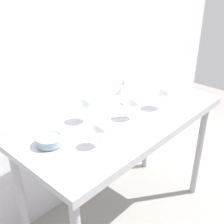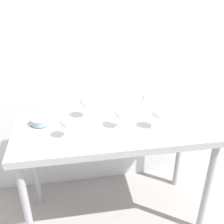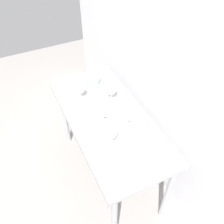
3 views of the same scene
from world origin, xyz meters
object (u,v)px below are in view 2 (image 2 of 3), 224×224
Objects in this scene: wine_glass_near_right at (158,113)px; tasting_sheet_upper at (173,119)px; wine_glass_far_right at (134,102)px; tasting_sheet_lower at (113,115)px; wine_glass_near_center at (121,113)px; wine_glass_near_left at (67,123)px; tasting_bowl at (41,120)px; wine_glass_far_left at (87,102)px; decanter_funnel at (144,102)px.

tasting_sheet_upper is at bearing 31.08° from wine_glass_near_right.
tasting_sheet_lower is (-0.15, 0.02, -0.10)m from wine_glass_far_right.
wine_glass_near_center is 0.21m from tasting_sheet_lower.
wine_glass_near_center reaches higher than wine_glass_near_left.
tasting_sheet_lower is 0.52m from tasting_bowl.
wine_glass_near_center is 0.73× the size of tasting_sheet_upper.
wine_glass_far_left is 1.05× the size of wine_glass_near_right.
wine_glass_near_right is 0.80m from tasting_bowl.
wine_glass_near_right is at bearing -117.16° from tasting_sheet_upper.
tasting_sheet_lower is at bearing 97.12° from wine_glass_near_center.
wine_glass_near_right reaches higher than decanter_funnel.
wine_glass_far_left is at bearing 153.50° from wine_glass_near_right.
wine_glass_near_right is at bearing -90.35° from decanter_funnel.
wine_glass_near_left reaches higher than wine_glass_far_right.
wine_glass_far_right is 0.20m from wine_glass_near_center.
wine_glass_far_left is 0.81× the size of tasting_sheet_upper.
wine_glass_near_right reaches higher than wine_glass_near_left.
wine_glass_near_center is at bearing 10.73° from wine_glass_near_left.
tasting_sheet_upper is (0.75, 0.11, -0.11)m from wine_glass_near_left.
wine_glass_near_center is at bearing -14.11° from tasting_bowl.
wine_glass_near_center is at bearing -142.22° from tasting_sheet_upper.
decanter_funnel is at bearing 48.80° from wine_glass_far_right.
wine_glass_near_left is at bearing -169.27° from wine_glass_near_center.
wine_glass_near_center is 0.36m from wine_glass_near_left.
tasting_bowl is (-0.18, 0.20, -0.08)m from wine_glass_near_left.
wine_glass_near_center is 0.75× the size of tasting_sheet_lower.
wine_glass_far_left reaches higher than wine_glass_far_right.
tasting_bowl reaches higher than tasting_sheet_upper.
wine_glass_near_center reaches higher than tasting_bowl.
wine_glass_far_right is at bearing 50.85° from wine_glass_near_center.
tasting_bowl is at bearing -137.04° from tasting_sheet_lower.
wine_glass_near_center is 1.04× the size of wine_glass_near_left.
decanter_funnel is at bearing 89.65° from wine_glass_near_right.
wine_glass_far_left is at bearing -166.00° from decanter_funnel.
wine_glass_near_center is 0.56m from tasting_bowl.
tasting_bowl is at bearing -153.99° from tasting_sheet_upper.
wine_glass_near_left is (-0.14, -0.24, -0.02)m from wine_glass_far_left.
decanter_funnel is at bearing 14.00° from wine_glass_far_left.
tasting_sheet_lower is at bearing -166.26° from tasting_sheet_upper.
wine_glass_near_right is (0.45, -0.22, -0.01)m from wine_glass_far_left.
wine_glass_near_left is (-0.60, -0.02, -0.01)m from wine_glass_near_right.
tasting_sheet_lower is at bearing 0.26° from wine_glass_far_left.
wine_glass_near_left is at bearing -120.80° from wine_glass_far_left.
tasting_sheet_upper is (0.39, 0.04, -0.11)m from wine_glass_near_center.
decanter_funnel is (0.11, 0.13, -0.07)m from wine_glass_far_right.
wine_glass_near_right is 1.45× the size of decanter_funnel.
wine_glass_far_right is 0.67× the size of tasting_sheet_upper.
decanter_funnel is (0.00, 0.34, -0.08)m from wine_glass_near_right.
wine_glass_near_left is 0.43m from tasting_sheet_lower.
wine_glass_far_left reaches higher than tasting_bowl.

